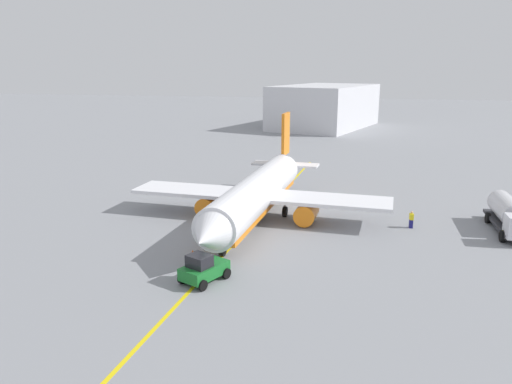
{
  "coord_description": "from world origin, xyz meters",
  "views": [
    {
      "loc": [
        47.58,
        10.08,
        15.49
      ],
      "look_at": [
        0.0,
        0.0,
        3.0
      ],
      "focal_mm": 34.67,
      "sensor_mm": 36.0,
      "label": 1
    }
  ],
  "objects_px": {
    "fuel_tanker": "(509,215)",
    "pushback_tug": "(203,269)",
    "refueling_worker": "(411,220)",
    "safety_cone_nose": "(193,253)",
    "airplane": "(257,194)"
  },
  "relations": [
    {
      "from": "fuel_tanker",
      "to": "pushback_tug",
      "type": "xyz_separation_m",
      "value": [
        16.78,
        -25.08,
        -0.7
      ]
    },
    {
      "from": "refueling_worker",
      "to": "safety_cone_nose",
      "type": "xyz_separation_m",
      "value": [
        11.67,
        -18.49,
        -0.52
      ]
    },
    {
      "from": "fuel_tanker",
      "to": "airplane",
      "type": "bearing_deg",
      "value": -87.82
    },
    {
      "from": "airplane",
      "to": "fuel_tanker",
      "type": "height_order",
      "value": "airplane"
    },
    {
      "from": "refueling_worker",
      "to": "safety_cone_nose",
      "type": "bearing_deg",
      "value": -57.73
    },
    {
      "from": "airplane",
      "to": "pushback_tug",
      "type": "bearing_deg",
      "value": -2.65
    },
    {
      "from": "airplane",
      "to": "fuel_tanker",
      "type": "relative_size",
      "value": 3.41
    },
    {
      "from": "refueling_worker",
      "to": "safety_cone_nose",
      "type": "distance_m",
      "value": 21.87
    },
    {
      "from": "refueling_worker",
      "to": "fuel_tanker",
      "type": "bearing_deg",
      "value": 94.22
    },
    {
      "from": "pushback_tug",
      "to": "safety_cone_nose",
      "type": "bearing_deg",
      "value": -151.9
    },
    {
      "from": "fuel_tanker",
      "to": "safety_cone_nose",
      "type": "height_order",
      "value": "fuel_tanker"
    },
    {
      "from": "airplane",
      "to": "refueling_worker",
      "type": "xyz_separation_m",
      "value": [
        -0.26,
        15.38,
        -1.89
      ]
    },
    {
      "from": "airplane",
      "to": "safety_cone_nose",
      "type": "height_order",
      "value": "airplane"
    },
    {
      "from": "pushback_tug",
      "to": "fuel_tanker",
      "type": "bearing_deg",
      "value": 123.79
    },
    {
      "from": "safety_cone_nose",
      "to": "fuel_tanker",
      "type": "bearing_deg",
      "value": 114.19
    }
  ]
}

